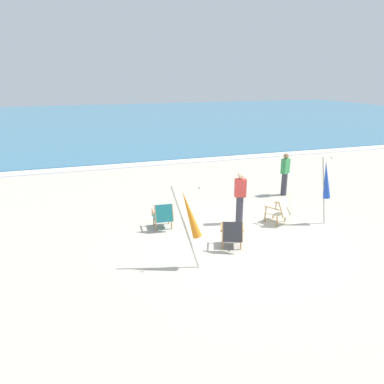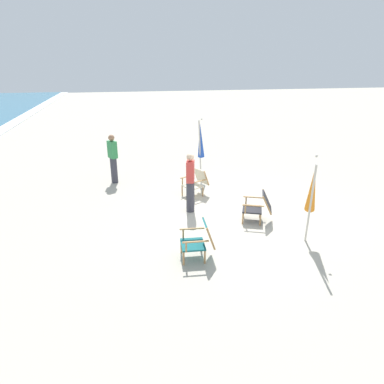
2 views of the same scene
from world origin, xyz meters
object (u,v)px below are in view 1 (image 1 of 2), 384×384
umbrella_furled_orange (190,215)px  person_by_waterline (285,174)px  beach_chair_mid_center (232,234)px  person_near_chairs (240,197)px  beach_chair_far_center (163,215)px  beach_chair_back_right (280,210)px  umbrella_furled_blue (326,180)px

umbrella_furled_orange → person_by_waterline: umbrella_furled_orange is taller
beach_chair_mid_center → umbrella_furled_orange: size_ratio=0.44×
person_by_waterline → person_near_chairs: bearing=-144.2°
person_by_waterline → umbrella_furled_orange: bearing=-140.8°
beach_chair_far_center → person_by_waterline: bearing=18.9°
beach_chair_mid_center → umbrella_furled_orange: 1.73m
umbrella_furled_orange → person_near_chairs: size_ratio=1.25×
person_by_waterline → beach_chair_back_right: bearing=-124.0°
umbrella_furled_orange → umbrella_furled_blue: bearing=15.6°
beach_chair_mid_center → person_by_waterline: bearing=43.7°
umbrella_furled_blue → person_near_chairs: bearing=161.3°
umbrella_furled_blue → person_near_chairs: (-2.44, 0.83, -0.55)m
person_by_waterline → beach_chair_far_center: bearing=-161.1°
beach_chair_mid_center → umbrella_furled_orange: umbrella_furled_orange is taller
beach_chair_far_center → umbrella_furled_orange: bearing=-89.0°
person_near_chairs → person_by_waterline: (2.83, 2.05, 0.00)m
beach_chair_far_center → person_near_chairs: (2.36, -0.27, 0.41)m
beach_chair_far_center → beach_chair_back_right: (3.54, -0.69, -0.00)m
beach_chair_far_center → beach_chair_mid_center: 2.32m
beach_chair_mid_center → beach_chair_far_center: bearing=127.3°
person_near_chairs → umbrella_furled_blue: bearing=-18.7°
beach_chair_far_center → beach_chair_mid_center: bearing=-52.7°
beach_chair_back_right → person_by_waterline: 3.00m
beach_chair_back_right → person_by_waterline: (1.66, 2.47, 0.41)m
beach_chair_far_center → beach_chair_mid_center: (1.40, -1.84, -0.01)m
umbrella_furled_blue → person_by_waterline: 2.95m
beach_chair_back_right → umbrella_furled_orange: 4.00m
beach_chair_mid_center → person_by_waterline: size_ratio=0.55×
beach_chair_back_right → beach_chair_mid_center: size_ratio=0.99×
beach_chair_far_center → beach_chair_back_right: 3.60m
umbrella_furled_orange → person_near_chairs: (2.32, 2.16, -0.49)m
beach_chair_far_center → person_near_chairs: 2.41m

